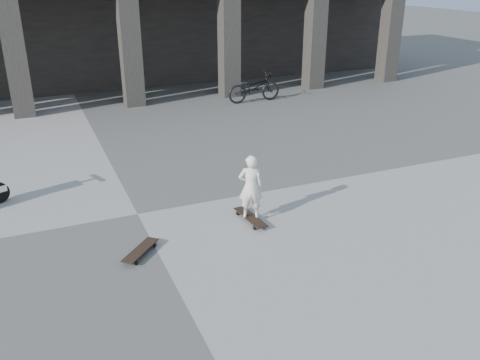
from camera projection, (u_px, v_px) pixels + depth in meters
name	position (u px, v px, depth m)	size (l,w,h in m)	color
ground	(137.00, 214.00, 9.87)	(90.00, 90.00, 0.00)	#50504D
colonnade	(57.00, 5.00, 20.39)	(28.00, 8.82, 6.00)	black
longboard	(250.00, 217.00, 9.57)	(0.30, 0.97, 0.10)	black
skateboard_spare	(140.00, 251.00, 8.44)	(0.75, 0.77, 0.10)	black
child	(251.00, 187.00, 9.33)	(0.45, 0.29, 1.23)	silver
bicycle	(254.00, 87.00, 17.97)	(0.68, 1.96, 1.03)	black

